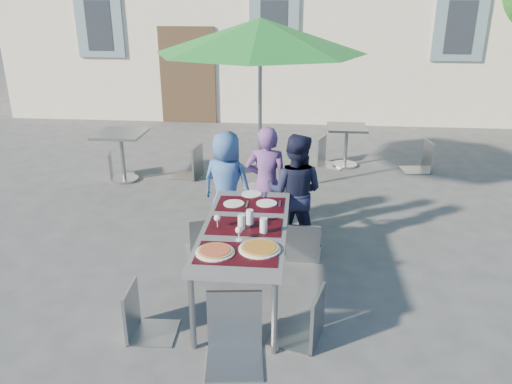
# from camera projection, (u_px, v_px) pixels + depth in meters

# --- Properties ---
(ground) EXTENTS (90.00, 90.00, 0.00)m
(ground) POSITION_uv_depth(u_px,v_px,m) (225.00, 301.00, 4.91)
(ground) COLOR #424345
(ground) RESTS_ON ground
(dining_table) EXTENTS (0.80, 1.85, 0.76)m
(dining_table) POSITION_uv_depth(u_px,v_px,m) (245.00, 232.00, 4.77)
(dining_table) COLOR #444348
(dining_table) RESTS_ON ground
(pizza_near_left) EXTENTS (0.34, 0.34, 0.03)m
(pizza_near_left) POSITION_uv_depth(u_px,v_px,m) (215.00, 251.00, 4.24)
(pizza_near_left) COLOR white
(pizza_near_left) RESTS_ON dining_table
(pizza_near_right) EXTENTS (0.36, 0.36, 0.03)m
(pizza_near_right) POSITION_uv_depth(u_px,v_px,m) (260.00, 248.00, 4.30)
(pizza_near_right) COLOR white
(pizza_near_right) RESTS_ON dining_table
(glassware) EXTENTS (0.51, 0.41, 0.15)m
(glassware) POSITION_uv_depth(u_px,v_px,m) (247.00, 222.00, 4.65)
(glassware) COLOR silver
(glassware) RESTS_ON dining_table
(place_settings) EXTENTS (0.60, 0.51, 0.01)m
(place_settings) POSITION_uv_depth(u_px,v_px,m) (251.00, 200.00, 5.34)
(place_settings) COLOR white
(place_settings) RESTS_ON dining_table
(child_0) EXTENTS (0.72, 0.57, 1.31)m
(child_0) POSITION_uv_depth(u_px,v_px,m) (227.00, 184.00, 6.12)
(child_0) COLOR #375C99
(child_0) RESTS_ON ground
(child_1) EXTENTS (0.52, 0.35, 1.41)m
(child_1) POSITION_uv_depth(u_px,v_px,m) (266.00, 184.00, 5.97)
(child_1) COLOR #643E7E
(child_1) RESTS_ON ground
(child_2) EXTENTS (0.74, 0.53, 1.39)m
(child_2) POSITION_uv_depth(u_px,v_px,m) (295.00, 192.00, 5.74)
(child_2) COLOR #171932
(child_2) RESTS_ON ground
(chair_0) EXTENTS (0.53, 0.53, 0.92)m
(chair_0) POSITION_uv_depth(u_px,v_px,m) (205.00, 212.00, 5.61)
(chair_0) COLOR gray
(chair_0) RESTS_ON ground
(chair_1) EXTENTS (0.58, 0.58, 1.05)m
(chair_1) POSITION_uv_depth(u_px,v_px,m) (267.00, 202.00, 5.67)
(chair_1) COLOR gray
(chair_1) RESTS_ON ground
(chair_2) EXTENTS (0.41, 0.41, 0.87)m
(chair_2) POSITION_uv_depth(u_px,v_px,m) (304.00, 218.00, 5.53)
(chair_2) COLOR gray
(chair_2) RESTS_ON ground
(chair_3) EXTENTS (0.41, 0.41, 0.89)m
(chair_3) POSITION_uv_depth(u_px,v_px,m) (139.00, 283.00, 4.24)
(chair_3) COLOR gray
(chair_3) RESTS_ON ground
(chair_4) EXTENTS (0.51, 0.50, 0.92)m
(chair_4) POSITION_uv_depth(u_px,v_px,m) (308.00, 286.00, 4.16)
(chair_4) COLOR gray
(chair_4) RESTS_ON ground
(chair_5) EXTENTS (0.51, 0.51, 1.04)m
(chair_5) POSITION_uv_depth(u_px,v_px,m) (234.00, 291.00, 3.95)
(chair_5) COLOR gray
(chair_5) RESTS_ON ground
(patio_umbrella) EXTENTS (2.93, 2.93, 2.54)m
(patio_umbrella) POSITION_uv_depth(u_px,v_px,m) (260.00, 37.00, 6.77)
(patio_umbrella) COLOR #A9AAB0
(patio_umbrella) RESTS_ON ground
(cafe_table_0) EXTENTS (0.75, 0.75, 0.80)m
(cafe_table_0) POSITION_uv_depth(u_px,v_px,m) (122.00, 147.00, 7.96)
(cafe_table_0) COLOR #A9AAB0
(cafe_table_0) RESTS_ON ground
(bg_chair_l_0) EXTENTS (0.48, 0.47, 0.85)m
(bg_chair_l_0) POSITION_uv_depth(u_px,v_px,m) (115.00, 149.00, 8.14)
(bg_chair_l_0) COLOR gray
(bg_chair_l_0) RESTS_ON ground
(bg_chair_r_0) EXTENTS (0.52, 0.52, 1.02)m
(bg_chair_r_0) POSITION_uv_depth(u_px,v_px,m) (190.00, 142.00, 8.11)
(bg_chair_r_0) COLOR gray
(bg_chair_r_0) RESTS_ON ground
(cafe_table_1) EXTENTS (0.67, 0.67, 0.72)m
(cafe_table_1) POSITION_uv_depth(u_px,v_px,m) (346.00, 140.00, 8.70)
(cafe_table_1) COLOR #A9AAB0
(cafe_table_1) RESTS_ON ground
(bg_chair_l_1) EXTENTS (0.56, 0.55, 0.97)m
(bg_chair_l_1) POSITION_uv_depth(u_px,v_px,m) (328.00, 134.00, 8.70)
(bg_chair_l_1) COLOR #8F939A
(bg_chair_l_1) RESTS_ON ground
(bg_chair_r_1) EXTENTS (0.49, 0.49, 0.99)m
(bg_chair_r_1) POSITION_uv_depth(u_px,v_px,m) (424.00, 138.00, 8.42)
(bg_chair_r_1) COLOR gray
(bg_chair_r_1) RESTS_ON ground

